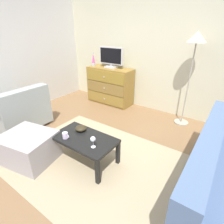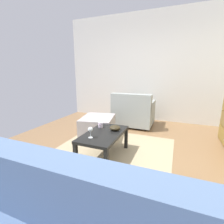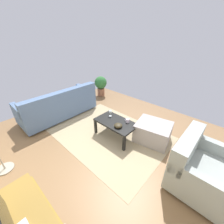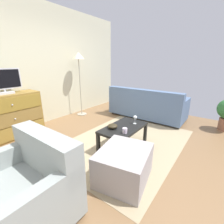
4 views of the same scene
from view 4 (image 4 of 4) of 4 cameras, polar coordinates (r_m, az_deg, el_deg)
ground_plane at (r=3.04m, az=-0.19°, el=-11.75°), size 5.33×4.68×0.05m
wall_accent_rear at (r=4.26m, az=-24.34°, el=15.29°), size 5.33×0.12×2.80m
area_rug at (r=3.07m, az=5.13°, el=-10.86°), size 2.60×1.90×0.01m
dresser at (r=3.71m, az=-33.43°, el=-1.34°), size 1.15×0.49×0.89m
tv at (r=3.60m, az=-35.19°, el=9.36°), size 0.64×0.18×0.48m
coffee_table at (r=2.76m, az=4.26°, el=-6.39°), size 0.90×0.51×0.40m
wine_glass at (r=2.85m, az=8.49°, el=-2.07°), size 0.07×0.07×0.16m
mug at (r=2.49m, az=4.77°, el=-6.79°), size 0.11×0.08×0.08m
bowl_decorative at (r=2.65m, az=0.21°, el=-5.22°), size 0.17×0.17×0.08m
couch_large at (r=4.39m, az=12.36°, el=2.17°), size 0.85×2.02×0.82m
armchair at (r=1.83m, az=-29.00°, el=-23.33°), size 0.80×0.92×0.82m
ottoman at (r=2.12m, az=4.43°, el=-18.78°), size 0.80×0.73×0.43m
standing_lamp at (r=4.46m, az=-12.15°, el=17.56°), size 0.32×0.32×1.73m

